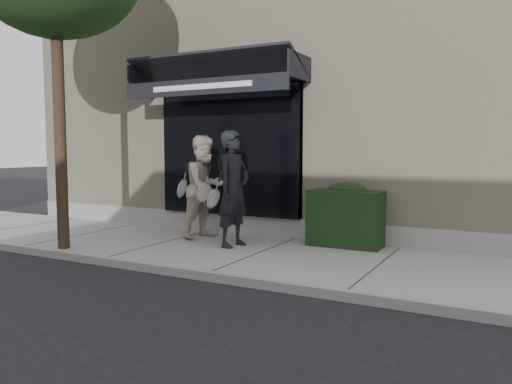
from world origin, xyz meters
The scene contains 7 objects.
ground centered at (0.00, 0.00, 0.00)m, with size 80.00×80.00×0.00m, color black.
sidewalk centered at (0.00, 0.00, 0.06)m, with size 20.00×3.00×0.12m, color gray.
curb centered at (0.00, -1.55, 0.07)m, with size 20.00×0.10×0.14m, color gray.
building_facade centered at (-0.01, 4.96, 2.74)m, with size 14.30×8.04×5.64m.
hedge centered at (1.10, 1.25, 0.66)m, with size 1.30×0.70×1.14m.
pedestrian_front centered at (-0.65, 0.25, 1.15)m, with size 0.75×0.98×2.06m.
pedestrian_back centered at (-1.58, 0.74, 1.12)m, with size 0.95×1.11×1.99m.
Camera 1 is at (3.84, -7.32, 1.86)m, focal length 35.00 mm.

